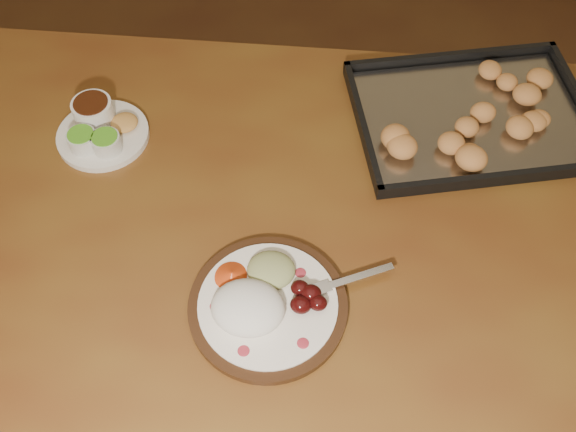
# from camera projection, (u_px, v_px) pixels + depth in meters

# --- Properties ---
(dining_table) EXTENTS (1.56, 1.00, 0.75)m
(dining_table) POSITION_uv_depth(u_px,v_px,m) (288.00, 258.00, 1.15)
(dining_table) COLOR brown
(dining_table) RESTS_ON ground
(dinner_plate) EXTENTS (0.31, 0.25, 0.06)m
(dinner_plate) POSITION_uv_depth(u_px,v_px,m) (264.00, 302.00, 0.98)
(dinner_plate) COLOR #321B0E
(dinner_plate) RESTS_ON dining_table
(condiment_saucer) EXTENTS (0.17, 0.17, 0.06)m
(condiment_saucer) POSITION_uv_depth(u_px,v_px,m) (99.00, 129.00, 1.17)
(condiment_saucer) COLOR silver
(condiment_saucer) RESTS_ON dining_table
(baking_tray) EXTENTS (0.51, 0.43, 0.05)m
(baking_tray) POSITION_uv_depth(u_px,v_px,m) (473.00, 114.00, 1.20)
(baking_tray) COLOR black
(baking_tray) RESTS_ON dining_table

